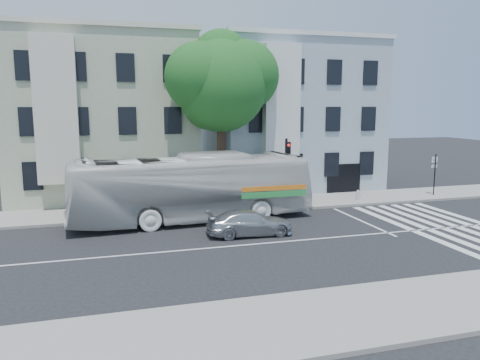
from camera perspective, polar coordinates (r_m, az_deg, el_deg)
name	(u,v)px	position (r m, az deg, el deg)	size (l,w,h in m)	color
ground	(266,243)	(21.96, 3.18, -7.71)	(120.00, 120.00, 0.00)	black
sidewalk_far	(224,206)	(29.37, -2.00, -3.24)	(80.00, 4.00, 0.15)	gray
sidewalk_near	(353,315)	(15.10, 13.66, -15.68)	(80.00, 4.00, 0.15)	gray
building_left	(104,117)	(34.84, -16.30, 7.33)	(12.00, 10.00, 11.00)	#A5AB90
building_right	(287,116)	(37.55, 5.79, 7.75)	(12.00, 10.00, 11.00)	#A4B5C3
street_tree	(221,81)	(29.46, -2.33, 11.97)	(7.30, 5.90, 11.10)	#2D2116
bus	(192,188)	(25.82, -5.86, -0.96)	(13.36, 3.13, 3.72)	silver
sedan	(250,223)	(23.14, 1.21, -5.23)	(4.26, 1.73, 1.24)	#B8BBC0
hedge	(155,210)	(26.89, -10.35, -3.61)	(8.50, 0.84, 0.70)	#236821
traffic_signal	(287,165)	(28.00, 5.72, 1.86)	(0.46, 0.54, 4.40)	black
fire_hydrant	(358,195)	(31.99, 14.17, -1.74)	(0.36, 0.21, 0.66)	beige
far_sign_pole	(435,169)	(35.25, 22.64, 1.20)	(0.52, 0.20, 2.87)	black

